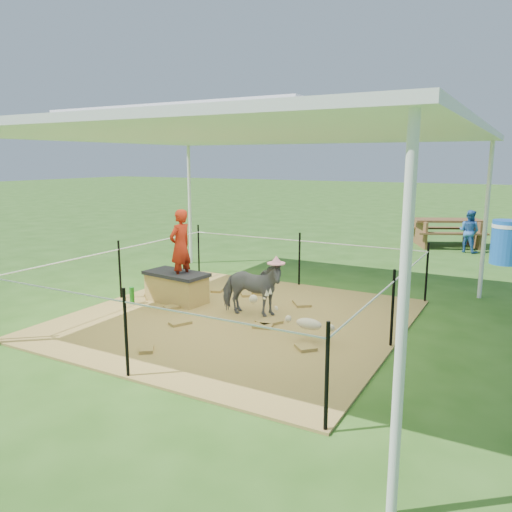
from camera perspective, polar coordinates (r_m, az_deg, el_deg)
The scene contains 14 objects.
ground at distance 7.36m, azimuth -2.27°, elevation -7.30°, with size 90.00×90.00×0.00m, color #2D5919.
hay_patch at distance 7.35m, azimuth -2.27°, elevation -7.19°, with size 4.60×4.60×0.03m, color brown.
canopy_tent at distance 7.00m, azimuth -2.44°, elevation 14.12°, with size 6.30×6.30×2.90m.
rope_fence at distance 7.18m, azimuth -2.31°, elevation -2.42°, with size 4.54×4.54×1.00m.
straw_bale at distance 8.21m, azimuth -9.06°, elevation -3.69°, with size 0.98×0.49×0.44m, color #AA893D.
dark_cloth at distance 8.15m, azimuth -9.11°, elevation -2.02°, with size 1.04×0.54×0.05m, color black.
woman at distance 7.98m, azimuth -8.66°, elevation 1.82°, with size 0.43×0.28×1.17m, color #B42411.
green_bottle at distance 8.25m, azimuth -13.99°, elevation -4.40°, with size 0.08×0.08×0.27m, color #196E18.
pony at distance 7.34m, azimuth -0.54°, elevation -3.74°, with size 0.44×0.97×0.82m, color #4F4F54.
pink_hat at distance 7.24m, azimuth -0.55°, elevation -0.13°, with size 0.26×0.26×0.12m, color pink.
foal at distance 6.41m, azimuth 6.07°, elevation -7.46°, with size 0.93×0.52×0.52m, color beige, non-canonical shape.
trash_barrel at distance 12.40m, azimuth 26.68°, elevation 1.41°, with size 0.63×0.63×0.98m, color blue.
picnic_table_near at distance 14.34m, azimuth 20.92°, elevation 2.51°, with size 1.76×1.27×0.73m, color #543A1C.
distant_person at distance 13.56m, azimuth 23.18°, elevation 2.61°, with size 0.52×0.41×1.07m, color #2E62B0.
Camera 1 is at (3.62, -5.97, 2.32)m, focal length 35.00 mm.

